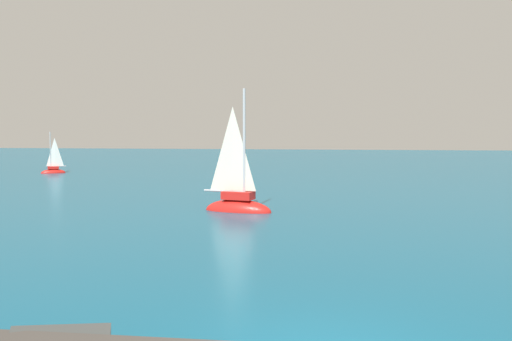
{
  "coord_description": "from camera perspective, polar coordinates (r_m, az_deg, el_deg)",
  "views": [
    {
      "loc": [
        0.05,
        -9.48,
        3.64
      ],
      "look_at": [
        -2.71,
        12.46,
        1.98
      ],
      "focal_mm": 43.16,
      "sensor_mm": 36.0,
      "label": 1
    }
  ],
  "objects": [
    {
      "name": "sailboat_near",
      "position": [
        25.81,
        -1.7,
        -3.13
      ],
      "size": [
        3.11,
        1.7,
        5.63
      ],
      "rotation": [
        0.0,
        0.0,
        6.04
      ],
      "color": "red",
      "rests_on": "ground"
    },
    {
      "name": "sailboat_far",
      "position": [
        48.43,
        -18.27,
        -0.01
      ],
      "size": [
        1.84,
        1.45,
        3.4
      ],
      "rotation": [
        0.0,
        0.0,
        3.68
      ],
      "color": "red",
      "rests_on": "ground"
    }
  ]
}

